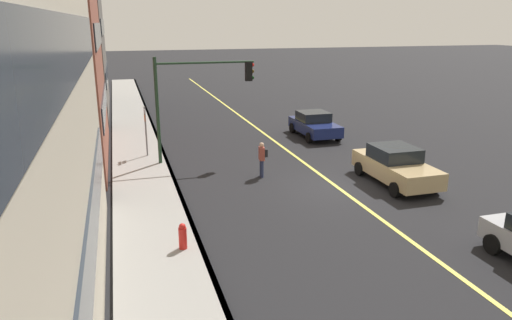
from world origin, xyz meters
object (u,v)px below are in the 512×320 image
at_px(car_tan, 395,165).
at_px(traffic_light_mast, 198,90).
at_px(car_navy, 314,124).
at_px(pedestrian_with_backpack, 262,157).
at_px(fire_hydrant, 183,238).
at_px(street_sign_post, 146,128).

relative_size(car_tan, traffic_light_mast, 0.85).
bearing_deg(car_navy, car_tan, 179.44).
distance_m(car_navy, car_tan, 8.72).
relative_size(car_navy, pedestrian_with_backpack, 2.57).
relative_size(car_navy, fire_hydrant, 4.26).
bearing_deg(pedestrian_with_backpack, car_navy, -39.23).
height_order(car_navy, car_tan, car_tan).
xyz_separation_m(pedestrian_with_backpack, traffic_light_mast, (2.92, 2.21, 2.62)).
xyz_separation_m(car_navy, street_sign_post, (-1.95, 9.80, 0.81)).
distance_m(pedestrian_with_backpack, street_sign_post, 6.41).
bearing_deg(traffic_light_mast, fire_hydrant, 166.87).
relative_size(car_navy, car_tan, 0.93).
bearing_deg(fire_hydrant, traffic_light_mast, -13.13).
distance_m(car_tan, pedestrian_with_backpack, 5.62).
relative_size(car_navy, street_sign_post, 1.54).
distance_m(pedestrian_with_backpack, fire_hydrant, 7.50).
bearing_deg(car_tan, pedestrian_with_backpack, 64.94).
bearing_deg(pedestrian_with_backpack, car_tan, -115.06).
bearing_deg(street_sign_post, pedestrian_with_backpack, -133.57).
xyz_separation_m(car_tan, traffic_light_mast, (5.30, 7.30, 2.74)).
bearing_deg(car_navy, traffic_light_mast, 114.84).
distance_m(car_navy, street_sign_post, 10.02).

